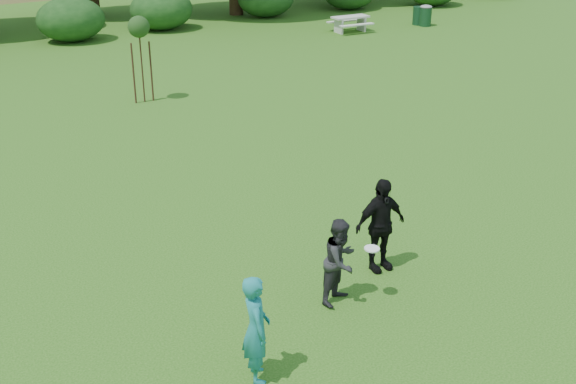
# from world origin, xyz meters

# --- Properties ---
(ground) EXTENTS (120.00, 120.00, 0.00)m
(ground) POSITION_xyz_m (0.00, 0.00, 0.00)
(ground) COLOR #19470C
(ground) RESTS_ON ground
(player_teal) EXTENTS (0.56, 0.72, 1.74)m
(player_teal) POSITION_xyz_m (-2.49, -0.72, 0.87)
(player_teal) COLOR #1B777A
(player_teal) RESTS_ON ground
(player_grey) EXTENTS (0.96, 0.89, 1.58)m
(player_grey) POSITION_xyz_m (-0.26, 0.54, 0.79)
(player_grey) COLOR #272628
(player_grey) RESTS_ON ground
(player_black) EXTENTS (1.10, 0.49, 1.86)m
(player_black) POSITION_xyz_m (0.99, 1.17, 0.93)
(player_black) COLOR black
(player_black) RESTS_ON ground
(trash_can_near) EXTENTS (0.60, 0.60, 0.90)m
(trash_can_near) POSITION_xyz_m (16.99, 20.96, 0.45)
(trash_can_near) COLOR #143922
(trash_can_near) RESTS_ON ground
(frisbee) EXTENTS (0.27, 0.27, 0.03)m
(frisbee) POSITION_xyz_m (0.21, 0.29, 1.04)
(frisbee) COLOR white
(frisbee) RESTS_ON ground
(sapling) EXTENTS (0.70, 0.70, 2.85)m
(sapling) POSITION_xyz_m (0.44, 14.14, 2.42)
(sapling) COLOR #371F15
(sapling) RESTS_ON ground
(picnic_table) EXTENTS (1.80, 1.48, 0.76)m
(picnic_table) POSITION_xyz_m (12.89, 20.96, 0.52)
(picnic_table) COLOR #B3B3A5
(picnic_table) RESTS_ON ground
(trash_can_lidded) EXTENTS (0.60, 0.60, 1.05)m
(trash_can_lidded) POSITION_xyz_m (17.07, 20.51, 0.54)
(trash_can_lidded) COLOR #153B21
(trash_can_lidded) RESTS_ON ground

